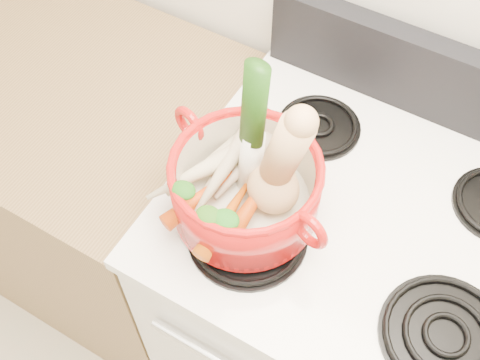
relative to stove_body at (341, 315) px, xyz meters
The scene contains 22 objects.
stove_body is the anchor object (origin of this frame).
cooktop 0.47m from the stove_body, ahead, with size 0.78×0.67×0.03m, color white.
control_backsplash 0.65m from the stove_body, 90.00° to the left, with size 0.76×0.05×0.18m, color black.
counter_left 1.07m from the stove_body, behind, with size 1.36×0.65×0.90m, color brown.
burner_front_left 0.56m from the stove_body, 139.90° to the right, with size 0.22×0.22×0.02m, color black.
burner_front_right 0.56m from the stove_body, 40.10° to the right, with size 0.22×0.22×0.02m, color black.
burner_back_left 0.55m from the stove_body, 143.62° to the left, with size 0.17×0.17×0.02m, color black.
dutch_oven 0.63m from the stove_body, 152.11° to the right, with size 0.27×0.27×0.13m, color #AC110E.
pot_handle_left 0.72m from the stove_body, 168.83° to the right, with size 0.07×0.07×0.02m, color #AC110E.
pot_handle_right 0.64m from the stove_body, 114.97° to the right, with size 0.07×0.07×0.02m, color #AC110E.
squash 0.69m from the stove_body, 152.08° to the right, with size 0.10×0.10×0.25m, color tan, non-canonical shape.
leek 0.73m from the stove_body, 161.39° to the right, with size 0.05×0.05×0.31m, color white.
ginger 0.59m from the stove_body, 165.17° to the right, with size 0.08×0.05×0.04m, color #D0BA80.
parsnip_0 0.64m from the stove_body, 166.92° to the right, with size 0.04×0.04×0.22m, color beige.
parsnip_1 0.65m from the stove_body, 162.91° to the right, with size 0.04×0.04×0.20m, color beige.
parsnip_2 0.63m from the stove_body, 168.58° to the right, with size 0.05×0.05×0.21m, color beige.
parsnip_3 0.67m from the stove_body, 156.52° to the right, with size 0.04×0.04×0.19m, color beige.
parsnip_4 0.65m from the stove_body, 167.44° to the right, with size 0.04×0.04×0.19m, color beige.
parsnip_5 0.66m from the stove_body, 161.99° to the right, with size 0.05×0.05×0.24m, color beige.
carrot_0 0.62m from the stove_body, 141.81° to the right, with size 0.03×0.03×0.17m, color #D65C0A.
carrot_1 0.65m from the stove_body, 149.30° to the right, with size 0.03×0.03×0.16m, color red.
carrot_2 0.61m from the stove_body, 146.66° to the right, with size 0.04×0.04×0.19m, color #B94B09.
Camera 1 is at (0.07, 0.77, 1.93)m, focal length 45.00 mm.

